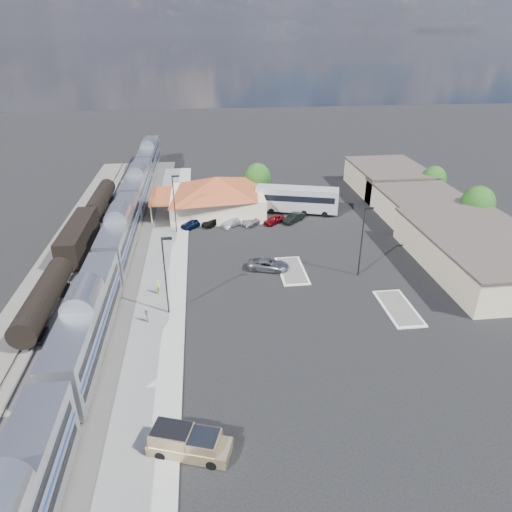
{
  "coord_description": "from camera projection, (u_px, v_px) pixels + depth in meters",
  "views": [
    {
      "loc": [
        -6.51,
        -48.2,
        27.37
      ],
      "look_at": [
        -0.68,
        1.23,
        2.8
      ],
      "focal_mm": 32.0,
      "sensor_mm": 36.0,
      "label": 1
    }
  ],
  "objects": [
    {
      "name": "lamp_lot",
      "position": [
        363.0,
        236.0,
        54.63
      ],
      "size": [
        1.08,
        0.25,
        9.0
      ],
      "color": "black",
      "rests_on": "ground"
    },
    {
      "name": "person_a",
      "position": [
        158.0,
        287.0,
        52.26
      ],
      "size": [
        0.57,
        0.73,
        1.76
      ],
      "primitive_type": "imported",
      "rotation": [
        0.0,
        0.0,
        1.83
      ],
      "color": "#C8D241",
      "rests_on": "platform"
    },
    {
      "name": "parked_car_b",
      "position": [
        213.0,
        222.0,
        71.26
      ],
      "size": [
        3.78,
        3.62,
        1.28
      ],
      "primitive_type": "imported",
      "rotation": [
        0.0,
        0.0,
        -0.83
      ],
      "color": "black",
      "rests_on": "ground"
    },
    {
      "name": "parked_car_c",
      "position": [
        234.0,
        221.0,
        71.32
      ],
      "size": [
        4.64,
        4.51,
        1.34
      ],
      "primitive_type": "imported",
      "rotation": [
        0.0,
        0.0,
        -0.82
      ],
      "color": "silver",
      "rests_on": "ground"
    },
    {
      "name": "platform",
      "position": [
        166.0,
        263.0,
        59.76
      ],
      "size": [
        5.5,
        92.0,
        0.18
      ],
      "primitive_type": "cube",
      "color": "gray",
      "rests_on": "ground"
    },
    {
      "name": "tree_east_b",
      "position": [
        478.0,
        204.0,
        68.11
      ],
      "size": [
        4.94,
        4.94,
        6.96
      ],
      "color": "#382314",
      "rests_on": "ground"
    },
    {
      "name": "station_depot",
      "position": [
        217.0,
        195.0,
        75.23
      ],
      "size": [
        18.35,
        12.24,
        6.2
      ],
      "color": "beige",
      "rests_on": "ground"
    },
    {
      "name": "pickup_truck",
      "position": [
        190.0,
        443.0,
        32.54
      ],
      "size": [
        6.26,
        3.88,
        2.03
      ],
      "rotation": [
        0.0,
        0.0,
        1.25
      ],
      "color": "tan",
      "rests_on": "ground"
    },
    {
      "name": "parked_car_e",
      "position": [
        274.0,
        220.0,
        72.0
      ],
      "size": [
        3.94,
        3.64,
        1.31
      ],
      "primitive_type": "imported",
      "rotation": [
        0.0,
        0.0,
        -0.88
      ],
      "color": "maroon",
      "rests_on": "ground"
    },
    {
      "name": "lamp_plat_s",
      "position": [
        166.0,
        270.0,
        46.87
      ],
      "size": [
        1.08,
        0.25,
        9.0
      ],
      "color": "black",
      "rests_on": "ground"
    },
    {
      "name": "suv",
      "position": [
        268.0,
        265.0,
        57.95
      ],
      "size": [
        5.72,
        3.95,
        1.45
      ],
      "primitive_type": "imported",
      "rotation": [
        0.0,
        0.0,
        1.25
      ],
      "color": "gray",
      "rests_on": "ground"
    },
    {
      "name": "tree_east_c",
      "position": [
        434.0,
        180.0,
        80.78
      ],
      "size": [
        4.41,
        4.41,
        6.21
      ],
      "color": "#382314",
      "rests_on": "ground"
    },
    {
      "name": "lamp_plat_n",
      "position": [
        175.0,
        200.0,
        66.46
      ],
      "size": [
        1.08,
        0.25,
        9.0
      ],
      "color": "black",
      "rests_on": "ground"
    },
    {
      "name": "buildings_east",
      "position": [
        430.0,
        212.0,
        70.37
      ],
      "size": [
        14.4,
        51.4,
        4.8
      ],
      "color": "#C6B28C",
      "rests_on": "ground"
    },
    {
      "name": "parked_car_a",
      "position": [
        193.0,
        223.0,
        70.64
      ],
      "size": [
        4.31,
        4.06,
        1.44
      ],
      "primitive_type": "imported",
      "rotation": [
        0.0,
        0.0,
        -0.86
      ],
      "color": "#0B1739",
      "rests_on": "ground"
    },
    {
      "name": "freight_cars",
      "position": [
        79.0,
        238.0,
        62.4
      ],
      "size": [
        2.8,
        46.0,
        4.0
      ],
      "color": "black",
      "rests_on": "ground"
    },
    {
      "name": "parked_car_d",
      "position": [
        254.0,
        220.0,
        71.94
      ],
      "size": [
        4.72,
        4.73,
        1.27
      ],
      "primitive_type": "imported",
      "rotation": [
        0.0,
        0.0,
        -0.78
      ],
      "color": "gray",
      "rests_on": "ground"
    },
    {
      "name": "ground",
      "position": [
        263.0,
        281.0,
        55.72
      ],
      "size": [
        280.0,
        280.0,
        0.0
      ],
      "primitive_type": "plane",
      "color": "black",
      "rests_on": "ground"
    },
    {
      "name": "passenger_train",
      "position": [
        121.0,
        234.0,
        61.23
      ],
      "size": [
        3.0,
        104.0,
        5.55
      ],
      "color": "silver",
      "rests_on": "ground"
    },
    {
      "name": "person_b",
      "position": [
        146.0,
        316.0,
        47.11
      ],
      "size": [
        0.84,
        0.93,
        1.58
      ],
      "primitive_type": "imported",
      "rotation": [
        0.0,
        0.0,
        -1.2
      ],
      "color": "silver",
      "rests_on": "platform"
    },
    {
      "name": "traffic_island_north",
      "position": [
        399.0,
        308.0,
        50.02
      ],
      "size": [
        3.3,
        7.5,
        0.21
      ],
      "color": "silver",
      "rests_on": "ground"
    },
    {
      "name": "traffic_island_south",
      "position": [
        292.0,
        270.0,
        57.87
      ],
      "size": [
        3.3,
        7.5,
        0.21
      ],
      "color": "silver",
      "rests_on": "ground"
    },
    {
      "name": "tree_depot",
      "position": [
        258.0,
        178.0,
        80.97
      ],
      "size": [
        4.71,
        4.71,
        6.63
      ],
      "color": "#382314",
      "rests_on": "ground"
    },
    {
      "name": "parked_car_f",
      "position": [
        293.0,
        218.0,
        72.58
      ],
      "size": [
        4.12,
        3.93,
        1.39
      ],
      "primitive_type": "imported",
      "rotation": [
        0.0,
        0.0,
        -0.83
      ],
      "color": "black",
      "rests_on": "ground"
    },
    {
      "name": "railbed",
      "position": [
        99.0,
        260.0,
        60.61
      ],
      "size": [
        16.0,
        100.0,
        0.12
      ],
      "primitive_type": "cube",
      "color": "#4C4944",
      "rests_on": "ground"
    },
    {
      "name": "coach_bus",
      "position": [
        297.0,
        199.0,
        75.48
      ],
      "size": [
        13.82,
        6.55,
        4.34
      ],
      "rotation": [
        0.0,
        0.0,
        1.29
      ],
      "color": "silver",
      "rests_on": "ground"
    }
  ]
}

